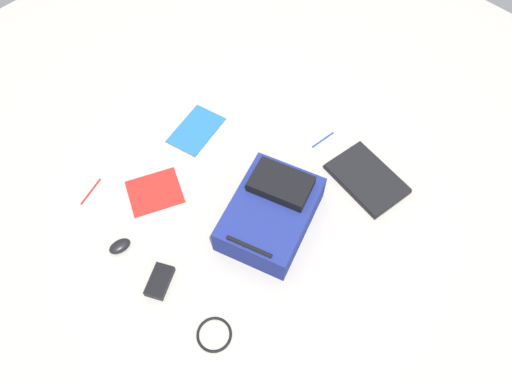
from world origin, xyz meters
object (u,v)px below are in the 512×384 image
at_px(laptop, 367,179).
at_px(book_comic, 155,193).
at_px(backpack, 271,212).
at_px(computer_mouse, 120,246).
at_px(cable_coil, 214,335).
at_px(book_manual, 196,131).
at_px(pen_black, 91,191).
at_px(pen_blue, 323,139).
at_px(power_brick, 160,281).

bearing_deg(laptop, book_comic, -131.91).
height_order(backpack, computer_mouse, backpack).
relative_size(book_comic, cable_coil, 2.14).
relative_size(book_manual, cable_coil, 2.19).
distance_m(cable_coil, pen_black, 0.86).
height_order(book_manual, pen_black, book_manual).
bearing_deg(cable_coil, book_comic, 158.98).
bearing_deg(laptop, cable_coil, -89.56).
distance_m(backpack, laptop, 0.49).
bearing_deg(cable_coil, pen_blue, 106.58).
distance_m(computer_mouse, cable_coil, 0.54).
bearing_deg(pen_blue, book_manual, -140.77).
bearing_deg(book_comic, pen_blue, 65.11).
relative_size(book_manual, computer_mouse, 3.22).
distance_m(book_comic, book_manual, 0.38).
bearing_deg(book_manual, computer_mouse, -70.51).
height_order(backpack, pen_blue, backpack).
height_order(cable_coil, power_brick, power_brick).
relative_size(laptop, cable_coil, 2.73).
xyz_separation_m(computer_mouse, pen_black, (-0.31, 0.08, -0.01)).
height_order(book_comic, book_manual, same).
bearing_deg(pen_black, cable_coil, -3.53).
distance_m(book_manual, cable_coil, 0.98).
height_order(backpack, book_comic, backpack).
relative_size(power_brick, pen_black, 0.94).
bearing_deg(pen_black, backpack, 33.73).
bearing_deg(backpack, cable_coil, -70.45).
bearing_deg(book_comic, book_manual, 108.96).
height_order(computer_mouse, pen_blue, computer_mouse).
xyz_separation_m(backpack, pen_blue, (-0.12, 0.49, -0.08)).
bearing_deg(pen_blue, book_comic, -114.89).
height_order(computer_mouse, pen_black, computer_mouse).
height_order(power_brick, pen_black, power_brick).
distance_m(computer_mouse, pen_black, 0.32).
height_order(book_manual, computer_mouse, computer_mouse).
bearing_deg(book_manual, pen_blue, 39.23).
xyz_separation_m(book_comic, cable_coil, (0.64, -0.25, -0.00)).
bearing_deg(laptop, computer_mouse, -118.70).
height_order(backpack, power_brick, backpack).
bearing_deg(cable_coil, book_manual, 141.54).
distance_m(cable_coil, power_brick, 0.31).
relative_size(book_manual, pen_black, 2.02).
bearing_deg(book_comic, power_brick, -37.15).
relative_size(backpack, power_brick, 3.76).
height_order(book_manual, pen_blue, book_manual).
bearing_deg(book_manual, book_comic, -71.04).
height_order(book_manual, cable_coil, book_manual).
xyz_separation_m(laptop, computer_mouse, (-0.54, -0.98, 0.00)).
height_order(power_brick, pen_blue, power_brick).
distance_m(power_brick, pen_blue, 1.00).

